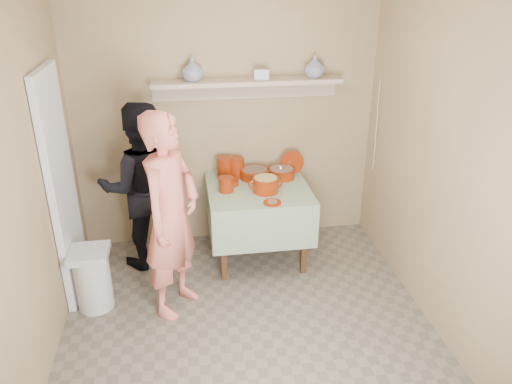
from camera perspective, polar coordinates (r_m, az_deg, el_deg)
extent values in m
plane|color=#6C6355|center=(4.10, -0.52, -16.75)|extent=(3.50, 3.50, 0.00)
cube|color=silver|center=(4.47, -21.27, 0.35)|extent=(0.06, 0.70, 2.00)
cylinder|color=#6E1701|center=(4.97, -3.58, 2.78)|extent=(0.16, 0.16, 0.21)
cylinder|color=#6E1701|center=(5.00, -2.28, 2.84)|extent=(0.16, 0.16, 0.19)
cylinder|color=#6E1701|center=(4.68, -3.43, 0.87)|extent=(0.14, 0.14, 0.14)
cylinder|color=#6E1701|center=(4.84, -3.04, 1.14)|extent=(0.18, 0.18, 0.05)
cylinder|color=#6E1701|center=(5.07, 4.14, 3.41)|extent=(0.24, 0.07, 0.24)
imported|color=navy|center=(4.92, 6.70, 14.05)|extent=(0.25, 0.25, 0.21)
imported|color=navy|center=(4.77, -7.28, 13.71)|extent=(0.27, 0.27, 0.21)
cube|color=navy|center=(4.81, 0.65, 13.31)|extent=(0.15, 0.12, 0.10)
imported|color=#D46B5B|center=(4.06, -9.66, -2.76)|extent=(0.68, 0.76, 1.74)
imported|color=black|center=(4.79, -12.95, 0.59)|extent=(0.87, 0.72, 1.62)
cube|color=#9E8661|center=(5.03, -3.46, 8.28)|extent=(3.00, 0.02, 2.60)
cube|color=#9E8661|center=(3.53, -25.67, -1.53)|extent=(0.02, 3.50, 2.60)
cube|color=#9E8661|center=(3.88, 22.08, 1.40)|extent=(0.02, 3.50, 2.60)
cube|color=#4C2D16|center=(4.61, -3.75, -6.19)|extent=(0.05, 0.05, 0.71)
cube|color=#4C2D16|center=(4.72, 5.52, -5.46)|extent=(0.05, 0.05, 0.71)
cube|color=#4C2D16|center=(5.27, -4.50, -2.00)|extent=(0.05, 0.05, 0.71)
cube|color=#4C2D16|center=(5.37, 3.61, -1.46)|extent=(0.05, 0.05, 0.71)
cube|color=#4C2D16|center=(4.81, 0.23, 0.29)|extent=(0.90, 0.90, 0.04)
cube|color=#1E5924|center=(4.80, 0.23, 0.56)|extent=(0.96, 0.96, 0.01)
cube|color=#1E5924|center=(4.47, 1.17, -4.44)|extent=(0.96, 0.01, 0.44)
cube|color=#1E5924|center=(5.32, -0.57, 0.53)|extent=(0.96, 0.01, 0.44)
cube|color=#1E5924|center=(4.85, -5.40, -2.11)|extent=(0.01, 0.96, 0.44)
cube|color=#1E5924|center=(4.98, 5.69, -1.36)|extent=(0.01, 0.96, 0.44)
cylinder|color=#6E1703|center=(4.96, -0.18, 2.08)|extent=(0.28, 0.28, 0.09)
cylinder|color=#6E1701|center=(4.95, -0.18, 2.52)|extent=(0.30, 0.30, 0.01)
cylinder|color=brown|center=(4.95, -0.18, 2.35)|extent=(0.25, 0.25, 0.05)
cylinder|color=#6E1703|center=(4.99, 2.94, 2.17)|extent=(0.26, 0.26, 0.09)
cylinder|color=#6E1701|center=(4.97, 2.95, 2.61)|extent=(0.28, 0.28, 0.01)
cylinder|color=#8C6B54|center=(4.98, 2.94, 2.44)|extent=(0.23, 0.23, 0.05)
cylinder|color=silver|center=(4.83, 3.58, 3.07)|extent=(0.01, 0.22, 0.16)
sphere|color=silver|center=(4.96, 2.82, 2.75)|extent=(0.07, 0.07, 0.07)
cylinder|color=#6E1703|center=(4.66, 1.10, 0.83)|extent=(0.24, 0.24, 0.14)
cylinder|color=#6E1701|center=(4.64, 1.10, 1.55)|extent=(0.25, 0.25, 0.01)
cylinder|color=tan|center=(4.64, 1.10, 1.38)|extent=(0.21, 0.21, 0.05)
torus|color=#6E1701|center=(4.64, -0.36, 0.82)|extent=(0.09, 0.02, 0.09)
torus|color=#6E1701|center=(4.68, 2.55, 0.99)|extent=(0.09, 0.02, 0.09)
cylinder|color=#6E1701|center=(4.46, 1.86, -1.22)|extent=(0.16, 0.16, 0.02)
cylinder|color=#8C6B54|center=(4.45, 1.87, -1.09)|extent=(0.09, 0.09, 0.01)
cube|color=tan|center=(4.82, -0.99, 12.50)|extent=(1.80, 0.25, 0.04)
cube|color=tan|center=(4.96, -1.17, 11.66)|extent=(1.80, 0.02, 0.18)
cylinder|color=silver|center=(4.52, -18.09, -9.73)|extent=(0.30, 0.30, 0.50)
cube|color=silver|center=(4.38, -18.57, -6.69)|extent=(0.32, 0.32, 0.06)
cylinder|color=silver|center=(5.06, 13.86, 10.66)|extent=(0.01, 0.01, 0.30)
cylinder|color=silver|center=(5.12, 13.60, 7.35)|extent=(0.01, 0.01, 0.30)
cylinder|color=silver|center=(5.20, 13.36, 4.13)|extent=(0.01, 0.01, 0.30)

